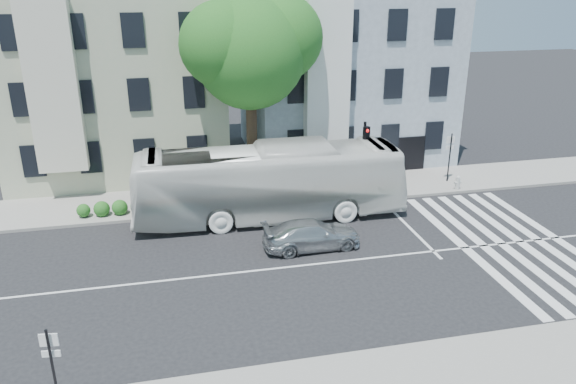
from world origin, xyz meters
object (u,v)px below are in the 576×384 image
object	(u,v)px
bus	(269,182)
fire_hydrant	(458,182)
sedan	(312,235)
traffic_signal	(364,152)
near_sign_pole	(52,361)

from	to	relation	value
bus	fire_hydrant	distance (m)	10.84
bus	fire_hydrant	bearing A→B (deg)	-83.14
sedan	traffic_signal	bearing A→B (deg)	-43.54
sedan	near_sign_pole	xyz separation A→B (m)	(-9.21, -8.27, 1.20)
near_sign_pole	bus	bearing A→B (deg)	63.70
bus	sedan	distance (m)	4.02
sedan	near_sign_pole	size ratio (longest dim) A/B	1.61
traffic_signal	fire_hydrant	size ratio (longest dim) A/B	5.56
traffic_signal	near_sign_pole	distance (m)	18.28
traffic_signal	fire_hydrant	bearing A→B (deg)	-17.87
bus	traffic_signal	world-z (taller)	traffic_signal
traffic_signal	near_sign_pole	world-z (taller)	traffic_signal
fire_hydrant	near_sign_pole	xyz separation A→B (m)	(-18.76, -13.05, 1.28)
sedan	traffic_signal	world-z (taller)	traffic_signal
traffic_signal	bus	bearing A→B (deg)	167.06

